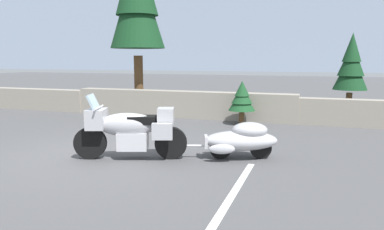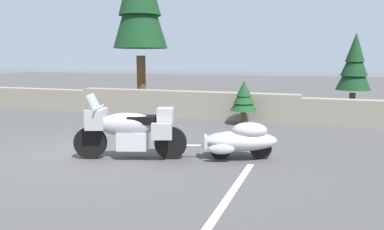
# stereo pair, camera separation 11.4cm
# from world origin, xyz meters

# --- Properties ---
(ground_plane) EXTENTS (80.00, 80.00, 0.00)m
(ground_plane) POSITION_xyz_m (0.00, 0.00, 0.00)
(ground_plane) COLOR #4C4C4F
(stone_guard_wall) EXTENTS (24.00, 0.60, 0.92)m
(stone_guard_wall) POSITION_xyz_m (-0.34, 5.28, 0.43)
(stone_guard_wall) COLOR gray
(stone_guard_wall) RESTS_ON ground
(distant_ridgeline) EXTENTS (240.00, 80.00, 16.00)m
(distant_ridgeline) POSITION_xyz_m (0.00, 95.26, 8.00)
(distant_ridgeline) COLOR #99A8BF
(distant_ridgeline) RESTS_ON ground
(touring_motorcycle) EXTENTS (2.23, 1.19, 1.33)m
(touring_motorcycle) POSITION_xyz_m (0.93, -0.11, 0.62)
(touring_motorcycle) COLOR black
(touring_motorcycle) RESTS_ON ground
(car_shaped_trailer) EXTENTS (2.20, 1.15, 0.76)m
(car_shaped_trailer) POSITION_xyz_m (3.08, 0.63, 0.41)
(car_shaped_trailer) COLOR black
(car_shaped_trailer) RESTS_ON ground
(pine_tree_secondary) EXTENTS (1.17, 1.17, 2.95)m
(pine_tree_secondary) POSITION_xyz_m (5.62, 7.36, 1.84)
(pine_tree_secondary) COLOR brown
(pine_tree_secondary) RESTS_ON ground
(pine_sapling_near) EXTENTS (0.84, 0.84, 1.37)m
(pine_sapling_near) POSITION_xyz_m (2.32, 4.54, 0.85)
(pine_sapling_near) COLOR brown
(pine_sapling_near) RESTS_ON ground
(parking_stripe_marker) EXTENTS (0.12, 3.60, 0.01)m
(parking_stripe_marker) POSITION_xyz_m (3.35, -1.50, 0.00)
(parking_stripe_marker) COLOR silver
(parking_stripe_marker) RESTS_ON ground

